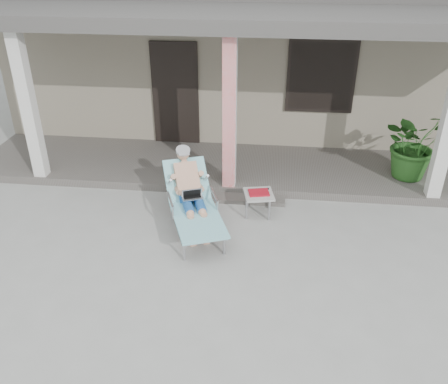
# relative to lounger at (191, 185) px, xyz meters

# --- Properties ---
(ground) EXTENTS (60.00, 60.00, 0.00)m
(ground) POSITION_rel_lounger_xyz_m (0.47, -0.98, -0.73)
(ground) COLOR #9E9E99
(ground) RESTS_ON ground
(house) EXTENTS (10.40, 5.40, 3.30)m
(house) POSITION_rel_lounger_xyz_m (0.47, 5.52, 0.94)
(house) COLOR gray
(house) RESTS_ON ground
(porch_deck) EXTENTS (10.00, 2.00, 0.15)m
(porch_deck) POSITION_rel_lounger_xyz_m (0.47, 2.02, -0.65)
(porch_deck) COLOR #605B56
(porch_deck) RESTS_ON ground
(porch_overhang) EXTENTS (10.00, 2.30, 2.85)m
(porch_overhang) POSITION_rel_lounger_xyz_m (0.47, 1.97, 2.06)
(porch_overhang) COLOR silver
(porch_overhang) RESTS_ON porch_deck
(porch_step) EXTENTS (2.00, 0.30, 0.07)m
(porch_step) POSITION_rel_lounger_xyz_m (0.47, 0.87, -0.69)
(porch_step) COLOR #605B56
(porch_step) RESTS_ON ground
(lounger) EXTENTS (1.26, 1.87, 1.18)m
(lounger) POSITION_rel_lounger_xyz_m (0.00, 0.00, 0.00)
(lounger) COLOR #B7B7BC
(lounger) RESTS_ON ground
(side_table) EXTENTS (0.55, 0.55, 0.42)m
(side_table) POSITION_rel_lounger_xyz_m (1.02, 0.47, -0.37)
(side_table) COLOR #ADADA8
(side_table) RESTS_ON ground
(potted_palm) EXTENTS (1.46, 1.38, 1.29)m
(potted_palm) POSITION_rel_lounger_xyz_m (3.73, 1.88, 0.07)
(potted_palm) COLOR #26591E
(potted_palm) RESTS_ON porch_deck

